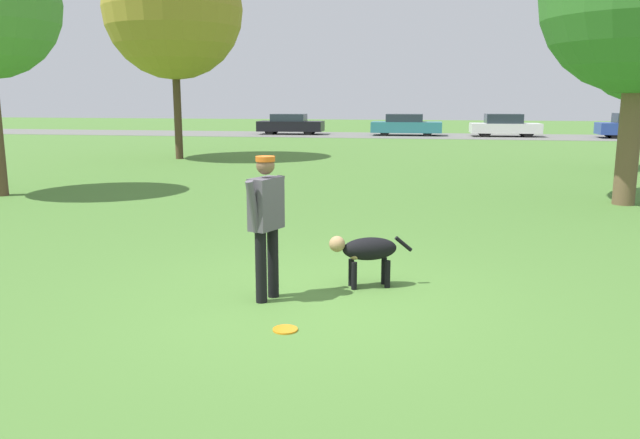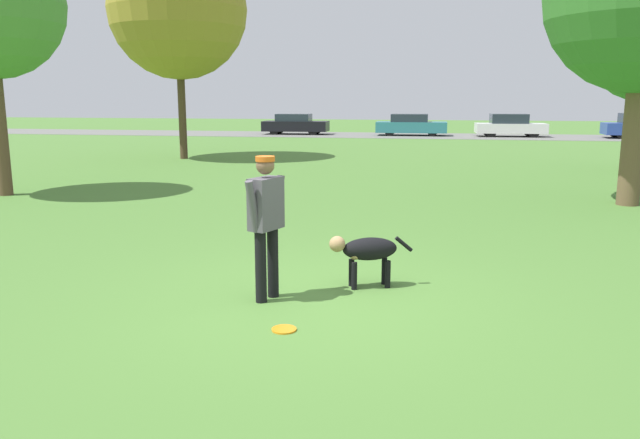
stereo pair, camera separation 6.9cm
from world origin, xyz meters
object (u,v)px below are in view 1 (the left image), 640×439
at_px(dog, 366,251).
at_px(parked_car_teal, 406,125).
at_px(person, 266,216).
at_px(frisbee, 285,329).
at_px(tree_far_right, 640,49).
at_px(parked_car_white, 505,126).
at_px(tree_far_left, 173,9).
at_px(parked_car_blue, 636,126).
at_px(parked_car_black, 290,124).

bearing_deg(dog, parked_car_teal, -109.05).
distance_m(person, frisbee, 1.42).
height_order(tree_far_right, parked_car_white, tree_far_right).
relative_size(tree_far_left, parked_car_teal, 1.87).
height_order(parked_car_white, parked_car_blue, parked_car_blue).
bearing_deg(tree_far_right, parked_car_black, 130.19).
bearing_deg(dog, parked_car_black, -96.16).
distance_m(person, parked_car_teal, 32.39).
bearing_deg(parked_car_teal, parked_car_blue, -2.46).
xyz_separation_m(tree_far_left, parked_car_blue, (21.02, 16.16, -4.79)).
relative_size(tree_far_right, parked_car_blue, 1.27).
bearing_deg(parked_car_white, frisbee, -102.37).
height_order(dog, parked_car_teal, parked_car_teal).
bearing_deg(parked_car_black, tree_far_right, -51.53).
xyz_separation_m(dog, frisbee, (-0.64, -1.62, -0.45)).
bearing_deg(frisbee, tree_far_left, 115.94).
height_order(tree_far_right, tree_far_left, tree_far_left).
height_order(dog, tree_far_right, tree_far_right).
relative_size(tree_far_right, parked_car_white, 1.30).
bearing_deg(frisbee, parked_car_black, 102.84).
distance_m(dog, parked_car_blue, 33.63).
bearing_deg(frisbee, tree_far_right, 63.80).
height_order(frisbee, tree_far_right, tree_far_right).
bearing_deg(dog, parked_car_white, -119.61).
height_order(tree_far_right, parked_car_black, tree_far_right).
xyz_separation_m(dog, parked_car_black, (-8.23, 31.67, 0.18)).
bearing_deg(person, tree_far_right, -7.55).
relative_size(parked_car_teal, parked_car_white, 1.04).
height_order(dog, tree_far_left, tree_far_left).
relative_size(person, parked_car_black, 0.40).
bearing_deg(parked_car_blue, dog, -110.49).
distance_m(person, dog, 1.38).
distance_m(tree_far_right, parked_car_white, 18.27).
distance_m(tree_far_right, parked_car_blue, 18.63).
bearing_deg(parked_car_teal, tree_far_left, -116.34).
bearing_deg(parked_car_white, parked_car_blue, -5.23).
xyz_separation_m(person, parked_car_blue, (13.28, 32.02, -0.29)).
height_order(tree_far_left, parked_car_blue, tree_far_left).
bearing_deg(person, parked_car_black, 33.90).
relative_size(parked_car_teal, parked_car_blue, 1.01).
height_order(parked_car_black, parked_car_teal, parked_car_teal).
bearing_deg(dog, person, 12.13).
bearing_deg(frisbee, parked_car_blue, 68.69).
bearing_deg(dog, frisbee, 47.82).
xyz_separation_m(person, frisbee, (0.43, -0.93, -0.98)).
xyz_separation_m(dog, tree_far_right, (6.92, 13.74, 3.32)).
distance_m(dog, parked_car_white, 32.02).
xyz_separation_m(frisbee, tree_far_left, (-8.17, 16.79, 5.48)).
distance_m(tree_far_left, parked_car_white, 21.99).
relative_size(tree_far_left, parked_car_white, 1.94).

